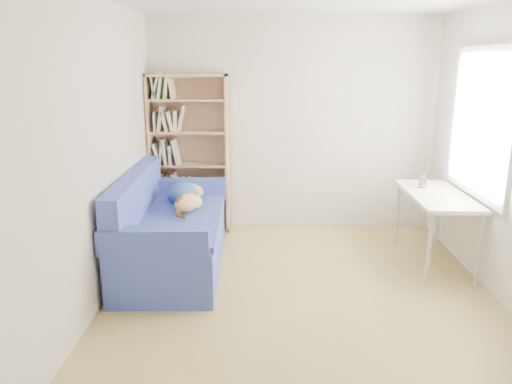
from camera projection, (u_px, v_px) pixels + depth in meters
ground at (300, 294)px, 4.56m from camera, size 4.00×4.00×0.00m
room_shell at (316, 114)px, 4.18m from camera, size 3.54×4.04×2.62m
sofa at (170, 231)px, 5.13m from camera, size 1.00×2.01×0.98m
bookshelf at (190, 160)px, 6.13m from camera, size 0.96×0.30×1.92m
desk at (437, 200)px, 5.13m from camera, size 0.57×1.24×0.75m
pen_cup at (423, 182)px, 5.35m from camera, size 0.08×0.08×0.16m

